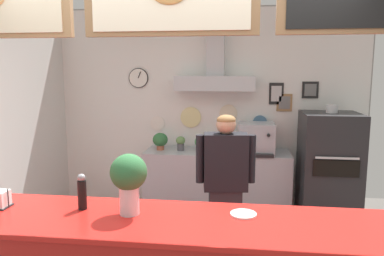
% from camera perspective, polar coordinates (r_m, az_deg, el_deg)
% --- Properties ---
extents(back_wall_assembly, '(4.46, 3.10, 2.87)m').
position_cam_1_polar(back_wall_assembly, '(5.29, 2.39, 3.82)').
color(back_wall_assembly, gray).
rests_on(back_wall_assembly, ground_plane).
extents(back_prep_counter, '(1.97, 0.61, 0.90)m').
position_cam_1_polar(back_prep_counter, '(5.29, 3.77, -8.35)').
color(back_prep_counter, '#A3A5AD').
rests_on(back_prep_counter, ground_plane).
extents(pizza_oven, '(0.71, 0.74, 1.57)m').
position_cam_1_polar(pizza_oven, '(5.13, 19.99, -6.00)').
color(pizza_oven, '#232326').
rests_on(pizza_oven, ground_plane).
extents(shop_worker, '(0.58, 0.27, 1.58)m').
position_cam_1_polar(shop_worker, '(3.76, 5.07, -9.08)').
color(shop_worker, '#232328').
rests_on(shop_worker, ground_plane).
extents(espresso_machine, '(0.47, 0.52, 0.40)m').
position_cam_1_polar(espresso_machine, '(5.11, 9.72, -1.54)').
color(espresso_machine, '#A3A5AD').
rests_on(espresso_machine, back_prep_counter).
extents(potted_thyme, '(0.13, 0.13, 0.20)m').
position_cam_1_polar(potted_thyme, '(5.19, -1.74, -2.23)').
color(potted_thyme, '#4C4C51').
rests_on(potted_thyme, back_prep_counter).
extents(potted_sage, '(0.19, 0.19, 0.21)m').
position_cam_1_polar(potted_sage, '(5.15, 1.45, -2.26)').
color(potted_sage, '#4C4C51').
rests_on(potted_sage, back_prep_counter).
extents(potted_rosemary, '(0.14, 0.14, 0.18)m').
position_cam_1_polar(potted_rosemary, '(5.15, 5.08, -2.47)').
color(potted_rosemary, '#4C4C51').
rests_on(potted_rosemary, back_prep_counter).
extents(potted_oregano, '(0.21, 0.21, 0.24)m').
position_cam_1_polar(potted_oregano, '(5.24, -4.84, -1.87)').
color(potted_oregano, '#9E563D').
rests_on(potted_oregano, back_prep_counter).
extents(condiment_plate, '(0.17, 0.17, 0.01)m').
position_cam_1_polar(condiment_plate, '(2.52, 7.80, -12.81)').
color(condiment_plate, white).
rests_on(condiment_plate, service_counter).
extents(basil_vase, '(0.24, 0.24, 0.40)m').
position_cam_1_polar(basil_vase, '(2.47, -9.56, -7.64)').
color(basil_vase, silver).
rests_on(basil_vase, service_counter).
extents(pepper_grinder, '(0.06, 0.06, 0.25)m').
position_cam_1_polar(pepper_grinder, '(2.66, -16.34, -9.28)').
color(pepper_grinder, black).
rests_on(pepper_grinder, service_counter).
extents(napkin_holder, '(0.14, 0.13, 0.13)m').
position_cam_1_polar(napkin_holder, '(2.92, -27.16, -9.66)').
color(napkin_holder, '#262628').
rests_on(napkin_holder, service_counter).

